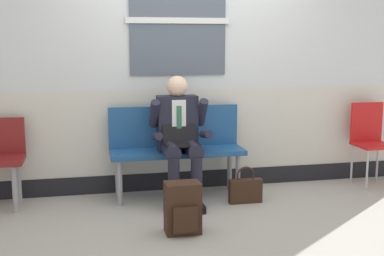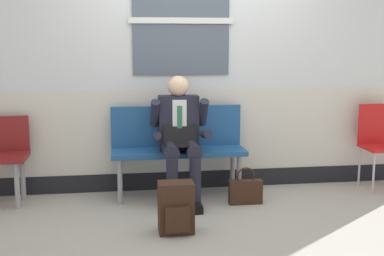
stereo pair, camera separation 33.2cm
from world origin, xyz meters
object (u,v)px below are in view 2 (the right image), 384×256
(bench_with_person, at_px, (178,143))
(person_seated, at_px, (180,135))
(handbag, at_px, (246,191))
(backpack, at_px, (176,208))
(folding_chair, at_px, (378,138))

(bench_with_person, height_order, person_seated, person_seated)
(bench_with_person, height_order, handbag, bench_with_person)
(backpack, height_order, folding_chair, folding_chair)
(person_seated, bearing_deg, bench_with_person, 90.00)
(person_seated, relative_size, folding_chair, 1.37)
(folding_chair, bearing_deg, backpack, -155.92)
(bench_with_person, relative_size, person_seated, 1.09)
(backpack, xyz_separation_m, folding_chair, (2.33, 1.04, 0.33))
(handbag, bearing_deg, bench_with_person, 146.86)
(bench_with_person, xyz_separation_m, folding_chair, (2.19, -0.02, -0.00))
(handbag, distance_m, folding_chair, 1.67)
(person_seated, distance_m, backpack, 0.99)
(person_seated, height_order, handbag, person_seated)
(person_seated, xyz_separation_m, handbag, (0.62, -0.21, -0.54))
(bench_with_person, relative_size, handbag, 3.66)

